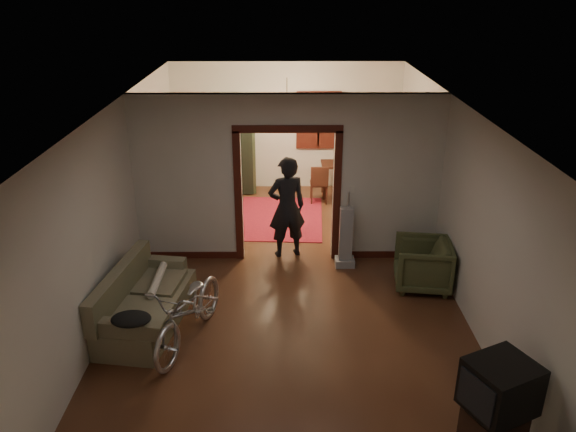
{
  "coord_description": "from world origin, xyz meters",
  "views": [
    {
      "loc": [
        -0.05,
        -7.89,
        4.45
      ],
      "look_at": [
        0.0,
        -0.3,
        1.2
      ],
      "focal_mm": 35.0,
      "sensor_mm": 36.0,
      "label": 1
    }
  ],
  "objects_px": {
    "sofa": "(146,297)",
    "locker": "(233,150)",
    "desk": "(344,180)",
    "person": "(287,207)",
    "bicycle": "(190,310)",
    "armchair": "(422,264)"
  },
  "relations": [
    {
      "from": "armchair",
      "to": "locker",
      "type": "height_order",
      "value": "locker"
    },
    {
      "from": "bicycle",
      "to": "sofa",
      "type": "bearing_deg",
      "value": 165.11
    },
    {
      "from": "locker",
      "to": "person",
      "type": "bearing_deg",
      "value": -78.21
    },
    {
      "from": "sofa",
      "to": "person",
      "type": "xyz_separation_m",
      "value": [
        1.93,
        2.1,
        0.45
      ]
    },
    {
      "from": "bicycle",
      "to": "person",
      "type": "height_order",
      "value": "person"
    },
    {
      "from": "person",
      "to": "desk",
      "type": "relative_size",
      "value": 1.77
    },
    {
      "from": "sofa",
      "to": "locker",
      "type": "relative_size",
      "value": 0.98
    },
    {
      "from": "bicycle",
      "to": "person",
      "type": "bearing_deg",
      "value": 80.2
    },
    {
      "from": "bicycle",
      "to": "locker",
      "type": "height_order",
      "value": "locker"
    },
    {
      "from": "person",
      "to": "armchair",
      "type": "bearing_deg",
      "value": 136.22
    },
    {
      "from": "locker",
      "to": "desk",
      "type": "xyz_separation_m",
      "value": [
        2.43,
        -0.33,
        -0.58
      ]
    },
    {
      "from": "sofa",
      "to": "bicycle",
      "type": "bearing_deg",
      "value": -23.43
    },
    {
      "from": "armchair",
      "to": "desk",
      "type": "xyz_separation_m",
      "value": [
        -0.82,
        3.92,
        -0.01
      ]
    },
    {
      "from": "armchair",
      "to": "locker",
      "type": "distance_m",
      "value": 5.38
    },
    {
      "from": "armchair",
      "to": "person",
      "type": "distance_m",
      "value": 2.4
    },
    {
      "from": "sofa",
      "to": "person",
      "type": "distance_m",
      "value": 2.89
    },
    {
      "from": "desk",
      "to": "sofa",
      "type": "bearing_deg",
      "value": -132.35
    },
    {
      "from": "bicycle",
      "to": "desk",
      "type": "xyz_separation_m",
      "value": [
        2.53,
        5.33,
        -0.11
      ]
    },
    {
      "from": "sofa",
      "to": "desk",
      "type": "xyz_separation_m",
      "value": [
        3.19,
        4.92,
        -0.06
      ]
    },
    {
      "from": "person",
      "to": "locker",
      "type": "relative_size",
      "value": 0.93
    },
    {
      "from": "desk",
      "to": "person",
      "type": "bearing_deg",
      "value": -123.5
    },
    {
      "from": "sofa",
      "to": "armchair",
      "type": "distance_m",
      "value": 4.13
    }
  ]
}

